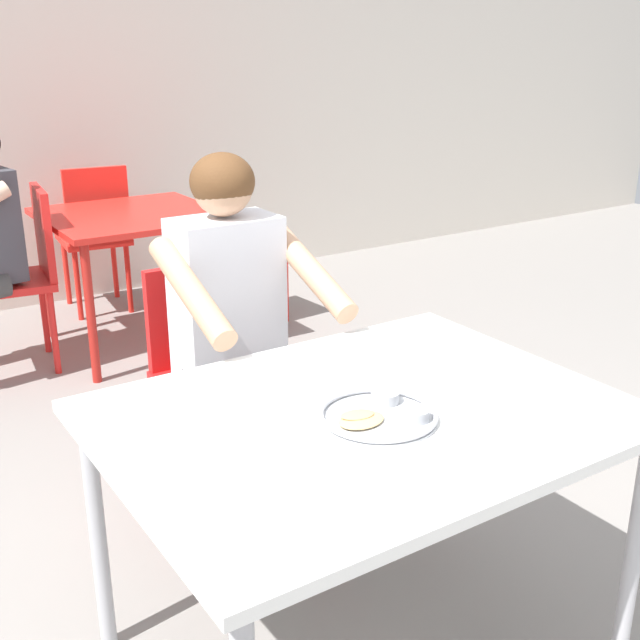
# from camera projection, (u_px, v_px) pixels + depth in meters

# --- Properties ---
(table_foreground) EXTENTS (1.22, 0.94, 0.73)m
(table_foreground) POSITION_uv_depth(u_px,v_px,m) (363.00, 435.00, 1.93)
(table_foreground) COLOR white
(table_foreground) RESTS_ON ground
(thali_tray) EXTENTS (0.28, 0.28, 0.03)m
(thali_tray) POSITION_uv_depth(u_px,v_px,m) (381.00, 414.00, 1.86)
(thali_tray) COLOR #B7BABF
(thali_tray) RESTS_ON table_foreground
(chair_foreground) EXTENTS (0.39, 0.43, 0.83)m
(chair_foreground) POSITION_uv_depth(u_px,v_px,m) (214.00, 365.00, 2.78)
(chair_foreground) COLOR red
(chair_foreground) RESTS_ON ground
(diner_foreground) EXTENTS (0.49, 0.55, 1.25)m
(diner_foreground) POSITION_uv_depth(u_px,v_px,m) (241.00, 314.00, 2.53)
(diner_foreground) COLOR #3A3A3A
(diner_foreground) RESTS_ON ground
(table_background_red) EXTENTS (0.86, 0.87, 0.73)m
(table_background_red) POSITION_uv_depth(u_px,v_px,m) (132.00, 229.00, 4.14)
(table_background_red) COLOR red
(table_background_red) RESTS_ON ground
(chair_red_left) EXTENTS (0.46, 0.45, 0.90)m
(chair_red_left) POSITION_uv_depth(u_px,v_px,m) (24.00, 267.00, 3.89)
(chair_red_left) COLOR red
(chair_red_left) RESTS_ON ground
(chair_red_right) EXTENTS (0.41, 0.42, 0.84)m
(chair_red_right) POSITION_uv_depth(u_px,v_px,m) (237.00, 240.00, 4.51)
(chair_red_right) COLOR red
(chair_red_right) RESTS_ON ground
(chair_red_far) EXTENTS (0.42, 0.46, 0.89)m
(chair_red_far) POSITION_uv_depth(u_px,v_px,m) (95.00, 230.00, 4.69)
(chair_red_far) COLOR red
(chair_red_far) RESTS_ON ground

